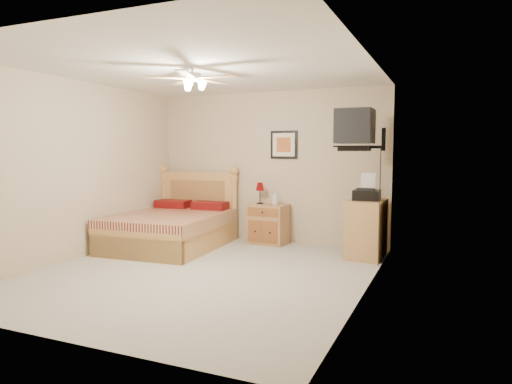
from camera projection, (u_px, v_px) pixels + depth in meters
floor at (203, 273)px, 5.70m from camera, size 4.50×4.50×0.00m
ceiling at (201, 69)px, 5.48m from camera, size 4.00×4.50×0.04m
wall_back at (269, 167)px, 7.65m from camera, size 4.00×0.04×2.50m
wall_front at (57, 186)px, 3.53m from camera, size 4.00×0.04×2.50m
wall_left at (77, 170)px, 6.38m from camera, size 0.04×4.50×2.50m
wall_right at (367, 176)px, 4.81m from camera, size 0.04×4.50×2.50m
bed at (170, 207)px, 7.16m from camera, size 1.61×2.05×1.27m
nightstand at (269, 224)px, 7.48m from camera, size 0.61×0.47×0.65m
table_lamp at (260, 193)px, 7.54m from camera, size 0.24×0.24×0.35m
lotion_bottle at (275, 198)px, 7.42m from camera, size 0.11×0.11×0.22m
framed_picture at (284, 145)px, 7.50m from camera, size 0.46×0.04×0.46m
dresser at (366, 229)px, 6.49m from camera, size 0.51×0.72×0.83m
fax_machine at (367, 187)px, 6.41m from camera, size 0.37×0.39×0.38m
magazine_lower at (365, 197)px, 6.69m from camera, size 0.23×0.29×0.03m
magazine_upper at (365, 196)px, 6.71m from camera, size 0.29×0.33×0.02m
wall_tv at (366, 129)px, 6.08m from camera, size 0.56×0.46×0.58m
ceiling_fan at (192, 79)px, 5.31m from camera, size 1.14×1.14×0.28m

